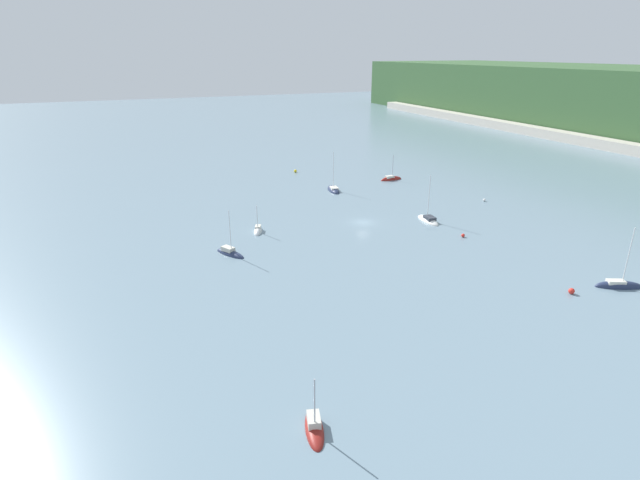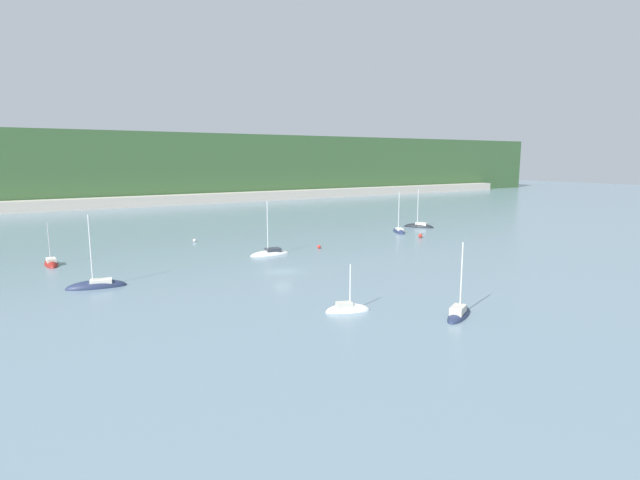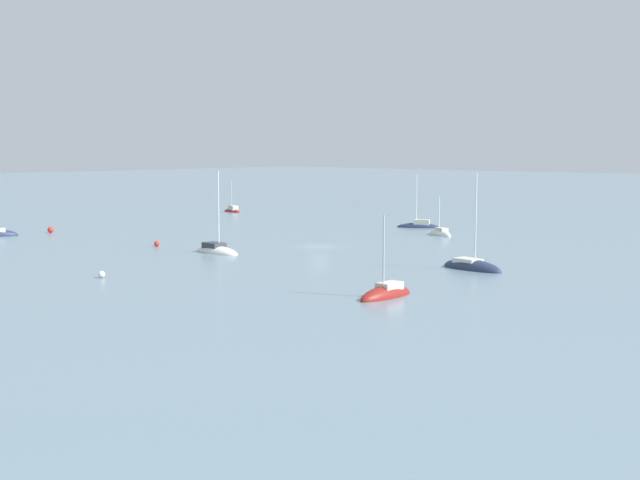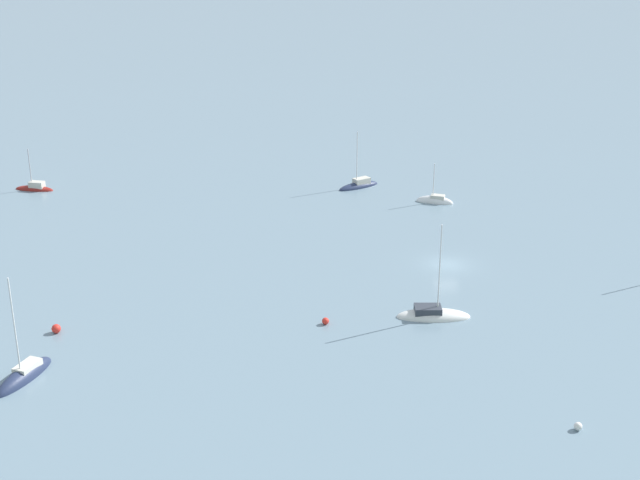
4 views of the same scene
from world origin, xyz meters
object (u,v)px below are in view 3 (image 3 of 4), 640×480
at_px(sailboat_7, 386,296).
at_px(mooring_buoy_2, 51,230).
at_px(sailboat_1, 232,211).
at_px(sailboat_4, 440,235).
at_px(sailboat_3, 419,227).
at_px(mooring_buoy_3, 157,244).
at_px(mooring_buoy_0, 102,274).
at_px(sailboat_6, 217,252).
at_px(sailboat_0, 472,268).

xyz_separation_m(sailboat_7, mooring_buoy_2, (67.48, -10.56, 0.34)).
height_order(sailboat_1, sailboat_4, sailboat_1).
xyz_separation_m(sailboat_3, mooring_buoy_3, (8.63, 41.45, 0.20)).
xyz_separation_m(sailboat_1, mooring_buoy_0, (-52.47, 63.48, 0.17)).
relative_size(sailboat_4, sailboat_6, 0.61).
bearing_deg(mooring_buoy_0, mooring_buoy_3, -48.49).
bearing_deg(mooring_buoy_2, sailboat_6, -179.89).
height_order(sailboat_0, sailboat_4, sailboat_0).
relative_size(sailboat_3, mooring_buoy_2, 10.12).
bearing_deg(mooring_buoy_3, sailboat_1, -51.30).
bearing_deg(sailboat_0, mooring_buoy_0, -117.75).
relative_size(sailboat_6, mooring_buoy_3, 15.34).
distance_m(sailboat_1, sailboat_4, 54.02).
distance_m(sailboat_0, sailboat_7, 18.92).
xyz_separation_m(sailboat_3, sailboat_4, (-8.99, 7.51, -0.06)).
xyz_separation_m(sailboat_3, mooring_buoy_0, (-8.42, 60.72, 0.18)).
distance_m(sailboat_4, mooring_buoy_0, 53.22).
height_order(sailboat_0, sailboat_1, sailboat_0).
xyz_separation_m(sailboat_1, sailboat_7, (-78.26, 54.28, -0.06)).
bearing_deg(mooring_buoy_0, sailboat_3, -82.11).
xyz_separation_m(sailboat_4, mooring_buoy_0, (0.57, 53.21, 0.24)).
bearing_deg(sailboat_7, sailboat_6, -109.77).
bearing_deg(mooring_buoy_3, sailboat_3, -101.76).
bearing_deg(mooring_buoy_0, sailboat_1, -50.43).
bearing_deg(sailboat_3, mooring_buoy_2, 22.41).
bearing_deg(sailboat_1, mooring_buoy_2, 119.68).
xyz_separation_m(sailboat_1, mooring_buoy_3, (-35.42, 44.21, 0.18)).
relative_size(sailboat_7, mooring_buoy_2, 8.98).
xyz_separation_m(sailboat_6, mooring_buoy_3, (10.28, 0.56, 0.23)).
distance_m(sailboat_7, mooring_buoy_3, 44.01).
bearing_deg(mooring_buoy_2, sailboat_0, -172.86).
relative_size(sailboat_1, mooring_buoy_2, 7.49).
xyz_separation_m(sailboat_1, mooring_buoy_2, (-10.78, 43.72, 0.27)).
height_order(sailboat_0, sailboat_3, sailboat_0).
bearing_deg(sailboat_3, sailboat_1, -32.09).
xyz_separation_m(sailboat_0, sailboat_6, (28.72, 7.90, 0.04)).
distance_m(sailboat_4, mooring_buoy_2, 53.89).
bearing_deg(mooring_buoy_0, mooring_buoy_2, -25.37).
bearing_deg(mooring_buoy_2, sailboat_7, 171.10).
xyz_separation_m(mooring_buoy_0, mooring_buoy_3, (17.05, -19.27, 0.01)).
height_order(sailboat_6, sailboat_7, sailboat_6).
height_order(sailboat_7, mooring_buoy_3, sailboat_7).
bearing_deg(sailboat_6, sailboat_1, 141.31).
height_order(sailboat_6, mooring_buoy_0, sailboat_6).
bearing_deg(sailboat_0, sailboat_7, -67.68).
distance_m(sailboat_7, mooring_buoy_2, 68.30).
relative_size(sailboat_0, sailboat_3, 1.22).
distance_m(sailboat_3, sailboat_6, 40.93).
height_order(sailboat_4, mooring_buoy_2, sailboat_4).
height_order(mooring_buoy_2, mooring_buoy_3, mooring_buoy_2).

